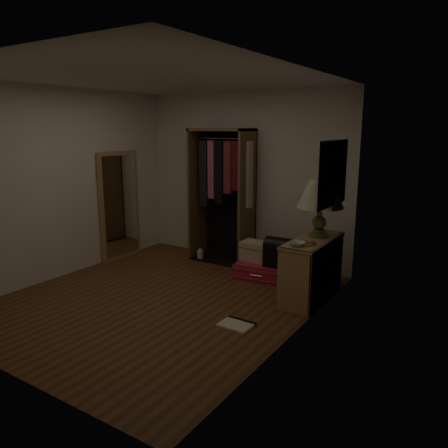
{
  "coord_description": "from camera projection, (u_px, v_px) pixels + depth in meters",
  "views": [
    {
      "loc": [
        3.37,
        -3.84,
        2.07
      ],
      "look_at": [
        0.3,
        0.95,
        0.8
      ],
      "focal_mm": 35.0,
      "sensor_mm": 36.0,
      "label": 1
    }
  ],
  "objects": [
    {
      "name": "ground",
      "position": [
        162.0,
        298.0,
        5.38
      ],
      "size": [
        4.0,
        4.0,
        0.0
      ],
      "primitive_type": "plane",
      "color": "#543318",
      "rests_on": "ground"
    },
    {
      "name": "room_walls",
      "position": [
        166.0,
        177.0,
        5.05
      ],
      "size": [
        3.52,
        4.02,
        2.6
      ],
      "color": "silver",
      "rests_on": "ground"
    },
    {
      "name": "console_bookshelf",
      "position": [
        313.0,
        267.0,
        5.35
      ],
      "size": [
        0.42,
        1.12,
        0.75
      ],
      "color": "#A57F50",
      "rests_on": "ground"
    },
    {
      "name": "open_wardrobe",
      "position": [
        224.0,
        184.0,
        6.69
      ],
      "size": [
        1.0,
        0.5,
        2.05
      ],
      "color": "brown",
      "rests_on": "ground"
    },
    {
      "name": "floor_mirror",
      "position": [
        120.0,
        206.0,
        6.92
      ],
      "size": [
        0.06,
        0.8,
        1.7
      ],
      "color": "#A57B50",
      "rests_on": "ground"
    },
    {
      "name": "pink_suitcase",
      "position": [
        263.0,
        270.0,
        6.1
      ],
      "size": [
        0.79,
        0.62,
        0.22
      ],
      "rotation": [
        0.0,
        0.0,
        0.13
      ],
      "color": "red",
      "rests_on": "ground"
    },
    {
      "name": "train_case",
      "position": [
        256.0,
        251.0,
        6.16
      ],
      "size": [
        0.41,
        0.29,
        0.29
      ],
      "rotation": [
        0.0,
        0.0,
        -0.04
      ],
      "color": "#B9AD8D",
      "rests_on": "pink_suitcase"
    },
    {
      "name": "black_bag",
      "position": [
        279.0,
        252.0,
        5.87
      ],
      "size": [
        0.38,
        0.26,
        0.41
      ],
      "rotation": [
        0.0,
        0.0,
        0.04
      ],
      "color": "black",
      "rests_on": "pink_suitcase"
    },
    {
      "name": "table_lamp",
      "position": [
        321.0,
        195.0,
        5.27
      ],
      "size": [
        0.75,
        0.75,
        0.7
      ],
      "rotation": [
        0.0,
        0.0,
        -0.43
      ],
      "color": "#4C5629",
      "rests_on": "console_bookshelf"
    },
    {
      "name": "brass_tray",
      "position": [
        305.0,
        243.0,
        5.02
      ],
      "size": [
        0.31,
        0.31,
        0.01
      ],
      "rotation": [
        0.0,
        0.0,
        -0.27
      ],
      "color": "#B28B44",
      "rests_on": "console_bookshelf"
    },
    {
      "name": "ceramic_bowl",
      "position": [
        297.0,
        244.0,
        4.95
      ],
      "size": [
        0.19,
        0.19,
        0.05
      ],
      "primitive_type": "imported",
      "rotation": [
        0.0,
        0.0,
        -0.06
      ],
      "color": "#ABCEB3",
      "rests_on": "console_bookshelf"
    },
    {
      "name": "white_jug",
      "position": [
        200.0,
        255.0,
        6.96
      ],
      "size": [
        0.14,
        0.14,
        0.18
      ],
      "rotation": [
        0.0,
        0.0,
        0.4
      ],
      "color": "silver",
      "rests_on": "ground"
    },
    {
      "name": "floor_book",
      "position": [
        237.0,
        324.0,
        4.64
      ],
      "size": [
        0.35,
        0.28,
        0.03
      ],
      "rotation": [
        0.0,
        0.0,
        -0.02
      ],
      "color": "#EDE3C7",
      "rests_on": "ground"
    }
  ]
}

